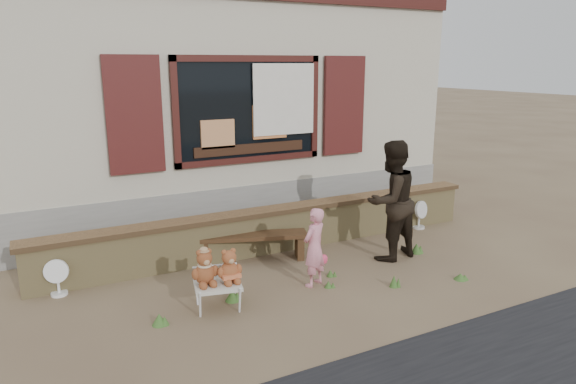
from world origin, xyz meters
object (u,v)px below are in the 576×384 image
teddy_bear_left (204,266)px  folding_chair (218,285)px  child (314,247)px  adult (391,201)px  teddy_bear_right (229,265)px  bench (253,241)px

teddy_bear_left → folding_chair: bearing=-0.0°
child → teddy_bear_left: bearing=-24.0°
child → adult: 1.53m
folding_chair → teddy_bear_right: size_ratio=1.51×
teddy_bear_left → child: bearing=13.5°
teddy_bear_right → adult: 2.69m
adult → teddy_bear_right: bearing=-0.0°
teddy_bear_right → adult: size_ratio=0.23×
bench → teddy_bear_right: (-0.83, -1.23, 0.24)m
teddy_bear_left → adult: size_ratio=0.25×
teddy_bear_left → adult: 2.95m
folding_chair → adult: bearing=20.4°
teddy_bear_right → child: bearing=16.7°
teddy_bear_left → adult: bearing=19.5°
bench → adult: bearing=-5.4°
bench → adult: size_ratio=0.91×
bench → teddy_bear_left: bearing=-114.1°
bench → teddy_bear_right: bearing=-104.8°
teddy_bear_left → bench: bearing=59.4°
folding_chair → teddy_bear_left: 0.28m
folding_chair → teddy_bear_left: bearing=180.0°
folding_chair → child: size_ratio=0.60×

